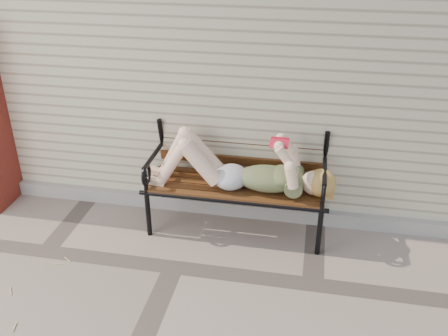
# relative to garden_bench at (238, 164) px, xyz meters

# --- Properties ---
(ground) EXTENTS (80.00, 80.00, 0.00)m
(ground) POSITION_rel_garden_bench_xyz_m (-0.45, -0.82, -0.68)
(ground) COLOR gray
(ground) RESTS_ON ground
(house_wall) EXTENTS (8.00, 4.00, 3.00)m
(house_wall) POSITION_rel_garden_bench_xyz_m (-0.45, 2.18, 0.82)
(house_wall) COLOR beige
(house_wall) RESTS_ON ground
(foundation_strip) EXTENTS (8.00, 0.10, 0.15)m
(foundation_strip) POSITION_rel_garden_bench_xyz_m (-0.45, 0.15, -0.60)
(foundation_strip) COLOR #A59D95
(foundation_strip) RESTS_ON ground
(garden_bench) EXTENTS (1.87, 0.74, 1.21)m
(garden_bench) POSITION_rel_garden_bench_xyz_m (0.00, 0.00, 0.00)
(garden_bench) COLOR black
(garden_bench) RESTS_ON ground
(reading_woman) EXTENTS (1.76, 0.40, 0.56)m
(reading_woman) POSITION_rel_garden_bench_xyz_m (0.02, -0.15, 0.04)
(reading_woman) COLOR #0A3547
(reading_woman) RESTS_ON ground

